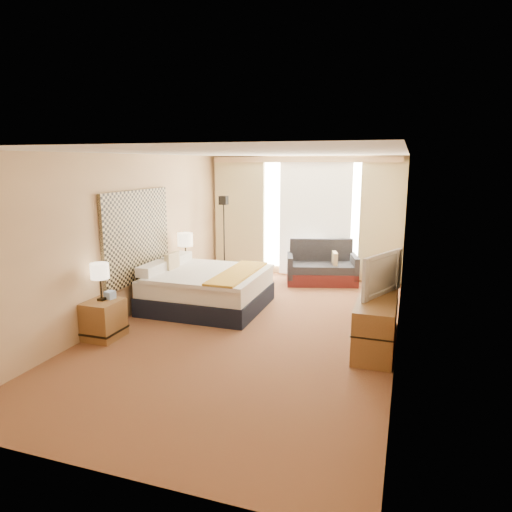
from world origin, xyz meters
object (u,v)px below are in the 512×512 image
(desk_chair, at_px, (379,289))
(lamp_right, at_px, (185,240))
(lamp_left, at_px, (100,272))
(loveseat, at_px, (322,269))
(media_dresser, at_px, (377,319))
(bed, at_px, (207,288))
(nightstand_left, at_px, (104,320))
(nightstand_right, at_px, (185,278))
(television, at_px, (376,273))
(floor_lamp, at_px, (224,220))

(desk_chair, height_order, lamp_right, lamp_right)
(desk_chair, relative_size, lamp_left, 1.88)
(loveseat, height_order, lamp_left, lamp_left)
(media_dresser, bearing_deg, lamp_right, 158.45)
(loveseat, distance_m, lamp_right, 2.89)
(bed, distance_m, desk_chair, 2.88)
(loveseat, bearing_deg, desk_chair, -70.48)
(media_dresser, height_order, loveseat, loveseat)
(desk_chair, bearing_deg, media_dresser, -110.58)
(nightstand_left, distance_m, lamp_left, 0.69)
(nightstand_right, height_order, lamp_left, lamp_left)
(loveseat, height_order, television, television)
(nightstand_left, xyz_separation_m, media_dresser, (3.70, 1.05, 0.07))
(bed, xyz_separation_m, floor_lamp, (-0.50, 2.02, 0.91))
(television, bearing_deg, media_dresser, -107.23)
(nightstand_right, bearing_deg, floor_lamp, 76.42)
(bed, bearing_deg, desk_chair, 9.65)
(lamp_left, relative_size, television, 0.54)
(media_dresser, relative_size, desk_chair, 1.78)
(television, bearing_deg, nightstand_left, 131.33)
(nightstand_right, distance_m, loveseat, 2.82)
(nightstand_right, height_order, bed, bed)
(television, bearing_deg, desk_chair, 24.78)
(floor_lamp, bearing_deg, bed, -76.00)
(floor_lamp, xyz_separation_m, television, (3.34, -2.67, -0.26))
(nightstand_right, relative_size, lamp_left, 1.02)
(nightstand_right, height_order, floor_lamp, floor_lamp)
(bed, xyz_separation_m, television, (2.84, -0.65, 0.65))
(loveseat, relative_size, lamp_left, 2.92)
(nightstand_left, bearing_deg, bed, 65.12)
(nightstand_left, xyz_separation_m, floor_lamp, (0.31, 3.77, 0.98))
(desk_chair, xyz_separation_m, lamp_right, (-3.61, 0.27, 0.57))
(nightstand_left, relative_size, lamp_left, 1.02)
(nightstand_right, distance_m, bed, 1.11)
(loveseat, relative_size, desk_chair, 1.55)
(media_dresser, distance_m, television, 0.64)
(bed, distance_m, floor_lamp, 2.27)
(nightstand_left, distance_m, floor_lamp, 3.90)
(lamp_left, bearing_deg, nightstand_right, 89.30)
(floor_lamp, height_order, desk_chair, floor_lamp)
(nightstand_right, xyz_separation_m, television, (3.65, -1.41, 0.72))
(loveseat, relative_size, lamp_right, 2.60)
(desk_chair, distance_m, lamp_right, 3.67)
(media_dresser, relative_size, loveseat, 1.14)
(nightstand_left, xyz_separation_m, desk_chair, (3.65, 2.23, 0.18))
(media_dresser, relative_size, bed, 0.94)
(nightstand_left, relative_size, floor_lamp, 0.31)
(media_dresser, xyz_separation_m, bed, (-2.89, 0.70, -0.01))
(loveseat, height_order, lamp_right, lamp_right)
(nightstand_left, relative_size, bed, 0.29)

